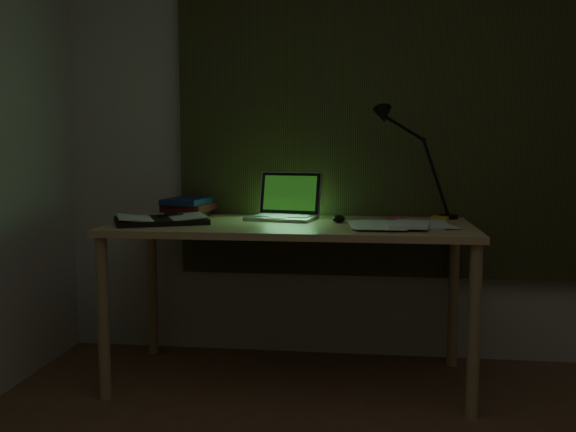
% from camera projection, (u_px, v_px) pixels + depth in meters
% --- Properties ---
extents(wall_back, '(3.50, 0.00, 2.50)m').
position_uv_depth(wall_back, '(387.00, 124.00, 3.37)').
color(wall_back, beige).
rests_on(wall_back, ground).
extents(curtain, '(2.20, 0.06, 2.00)m').
position_uv_depth(curtain, '(388.00, 85.00, 3.31)').
color(curtain, '#2F3319').
rests_on(curtain, wall_back).
extents(desk, '(1.69, 0.74, 0.77)m').
position_uv_depth(desk, '(291.00, 303.00, 3.08)').
color(desk, tan).
rests_on(desk, floor).
extents(laptop, '(0.39, 0.42, 0.23)m').
position_uv_depth(laptop, '(282.00, 196.00, 3.18)').
color(laptop, silver).
rests_on(laptop, desk).
extents(open_textbook, '(0.51, 0.45, 0.04)m').
position_uv_depth(open_textbook, '(161.00, 219.00, 3.04)').
color(open_textbook, silver).
rests_on(open_textbook, desk).
extents(book_stack, '(0.22, 0.26, 0.10)m').
position_uv_depth(book_stack, '(189.00, 207.00, 3.32)').
color(book_stack, silver).
rests_on(book_stack, desk).
extents(loose_papers, '(0.46, 0.48, 0.02)m').
position_uv_depth(loose_papers, '(397.00, 226.00, 2.85)').
color(loose_papers, white).
rests_on(loose_papers, desk).
extents(mouse, '(0.08, 0.10, 0.04)m').
position_uv_depth(mouse, '(339.00, 219.00, 3.08)').
color(mouse, black).
rests_on(mouse, desk).
extents(sticky_yellow, '(0.10, 0.10, 0.02)m').
position_uv_depth(sticky_yellow, '(440.00, 218.00, 3.18)').
color(sticky_yellow, gold).
rests_on(sticky_yellow, desk).
extents(sticky_pink, '(0.10, 0.10, 0.02)m').
position_uv_depth(sticky_pink, '(396.00, 219.00, 3.16)').
color(sticky_pink, '#CF506C').
rests_on(sticky_pink, desk).
extents(desk_lamp, '(0.41, 0.35, 0.53)m').
position_uv_depth(desk_lamp, '(449.00, 166.00, 3.20)').
color(desk_lamp, black).
rests_on(desk_lamp, desk).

